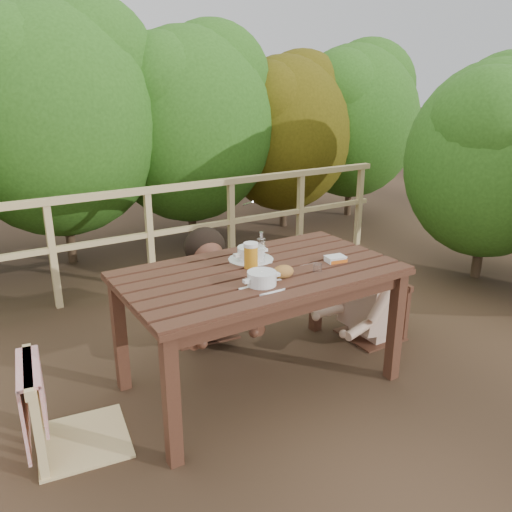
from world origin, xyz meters
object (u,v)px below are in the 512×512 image
diner_right (378,266)px  soup_far (251,254)px  bread_roll (283,272)px  beer_glass (251,256)px  chair_left (73,362)px  woman (197,250)px  butter_tub (335,260)px  tumbler (318,269)px  table (260,329)px  chair_right (374,286)px  soup_near (262,279)px  bottle (261,249)px  chair_far (199,275)px

diner_right → soup_far: 1.13m
bread_roll → beer_glass: 0.25m
soup_far → beer_glass: (-0.08, -0.14, 0.04)m
chair_left → beer_glass: bearing=-80.1°
woman → beer_glass: woman is taller
woman → butter_tub: (0.51, -1.04, 0.13)m
woman → tumbler: 1.17m
chair_left → beer_glass: (1.16, 0.05, 0.38)m
table → soup_far: bearing=75.3°
chair_right → beer_glass: beer_glass is taller
beer_glass → butter_tub: bearing=-20.9°
diner_right → beer_glass: size_ratio=6.59×
woman → soup_far: woman is taller
bread_roll → chair_right: bearing=14.3°
chair_left → tumbler: (1.47, -0.24, 0.32)m
woman → chair_left: bearing=44.1°
soup_near → bottle: size_ratio=1.30×
butter_tub → soup_near: bearing=-163.1°
bread_roll → soup_near: bearing=-164.0°
table → chair_far: (-0.01, 0.88, 0.10)m
chair_far → tumbler: (0.29, -1.11, 0.34)m
chair_left → chair_right: (2.31, 0.09, -0.08)m
bread_roll → tumbler: bread_roll is taller
soup_far → bread_roll: soup_far is taller
table → chair_far: chair_far is taller
table → diner_right: bearing=5.0°
chair_left → bottle: 1.33m
soup_near → diner_right: bearing=14.3°
butter_tub → chair_right: bearing=30.5°
chair_far → bottle: size_ratio=4.47×
woman → beer_glass: size_ratio=7.83×
soup_far → chair_left: bearing=-171.5°
chair_right → diner_right: diner_right is taller
soup_far → chair_right: bearing=-5.3°
bottle → soup_far: bearing=103.5°
soup_far → beer_glass: bearing=-121.0°
table → bread_roll: (0.06, -0.17, 0.45)m
beer_glass → diner_right: bearing=1.9°
bread_roll → table: bearing=109.3°
chair_left → diner_right: diner_right is taller
chair_right → tumbler: 0.99m
soup_far → tumbler: bearing=-62.2°
beer_glass → table: bearing=-63.4°
tumbler → butter_tub: tumbler is taller
chair_far → beer_glass: chair_far is taller
table → chair_left: 1.19m
beer_glass → chair_right: bearing=2.0°
chair_right → bottle: bottle is taller
chair_far → tumbler: size_ratio=14.61×
chair_left → soup_far: bearing=-73.9°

